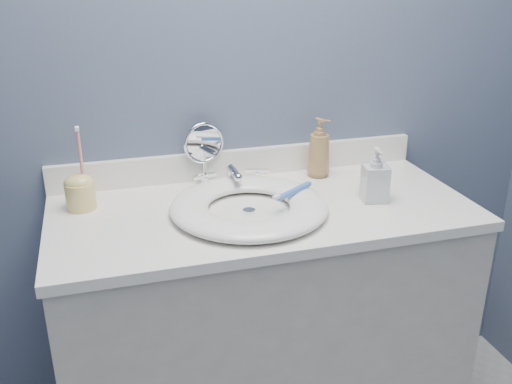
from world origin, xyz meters
name	(u,v)px	position (x,y,z in m)	size (l,w,h in m)	color
back_wall	(238,79)	(0.00, 1.25, 1.20)	(2.20, 0.02, 2.40)	#4D5A74
vanity_cabinet	(262,335)	(0.00, 0.97, 0.42)	(1.20, 0.55, 0.85)	beige
countertop	(263,211)	(0.00, 0.97, 0.86)	(1.22, 0.57, 0.03)	white
backsplash	(240,163)	(0.00, 1.24, 0.93)	(1.22, 0.02, 0.09)	white
basin	(249,206)	(-0.05, 0.94, 0.90)	(0.45, 0.45, 0.04)	white
drain	(249,211)	(-0.05, 0.94, 0.88)	(0.04, 0.04, 0.01)	silver
faucet	(232,179)	(-0.05, 1.14, 0.91)	(0.25, 0.13, 0.07)	silver
makeup_mirror	(204,150)	(-0.12, 1.21, 0.99)	(0.13, 0.08, 0.20)	silver
soap_bottle_amber	(319,148)	(0.25, 1.16, 0.98)	(0.08, 0.08, 0.20)	olive
soap_bottle_clear	(376,175)	(0.33, 0.93, 0.96)	(0.07, 0.07, 0.16)	silver
toothbrush_holder	(80,190)	(-0.51, 1.11, 0.94)	(0.09, 0.09, 0.24)	#E4CC72
toothbrush_lying	(293,192)	(0.08, 0.95, 0.92)	(0.15, 0.11, 0.02)	#3569BE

